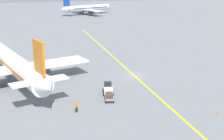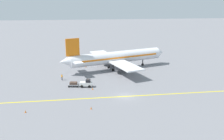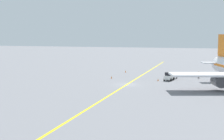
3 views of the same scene
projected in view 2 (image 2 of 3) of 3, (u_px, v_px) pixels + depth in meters
The scene contains 10 objects.
ground_plane at pixel (125, 96), 59.91m from camera, with size 400.00×400.00×0.00m, color slate.
apron_yellow_centreline at pixel (125, 96), 59.91m from camera, with size 0.40×120.00×0.01m, color yellow.
airplane_at_gate at pixel (115, 58), 81.15m from camera, with size 28.19×34.57×10.60m.
baggage_tug_white at pixel (86, 83), 65.92m from camera, with size 2.15×3.20×2.11m.
baggage_cart_trailing at pixel (73, 84), 66.10m from camera, with size 1.80×2.79×1.24m.
ground_crew_worker at pixel (62, 77), 71.24m from camera, with size 0.51×0.37×1.68m.
traffic_cone_near_nose at pixel (93, 89), 64.15m from camera, with size 0.32×0.32×0.55m, color orange.
traffic_cone_mid_apron at pixel (25, 111), 51.55m from camera, with size 0.32×0.32×0.55m, color orange.
traffic_cone_by_wingtip at pixel (91, 108), 53.10m from camera, with size 0.32×0.32×0.55m, color orange.
traffic_cone_far_edge at pixel (86, 66), 84.27m from camera, with size 0.32×0.32×0.55m, color orange.
Camera 2 is at (55.21, -9.54, 22.26)m, focal length 42.00 mm.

